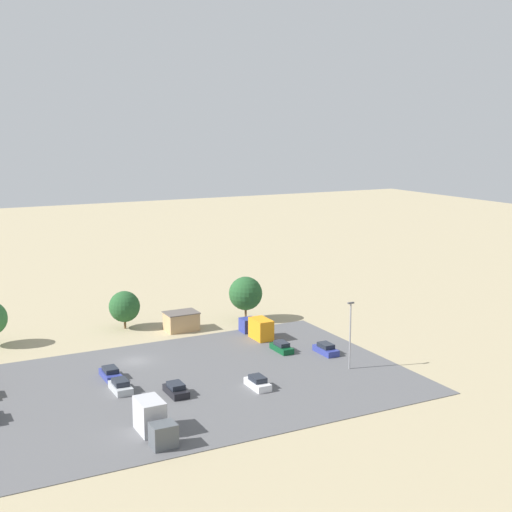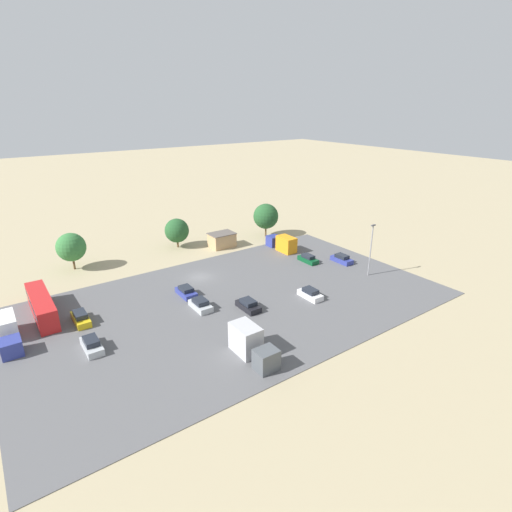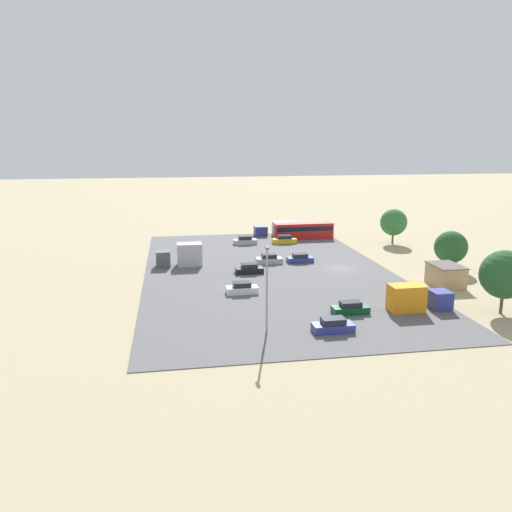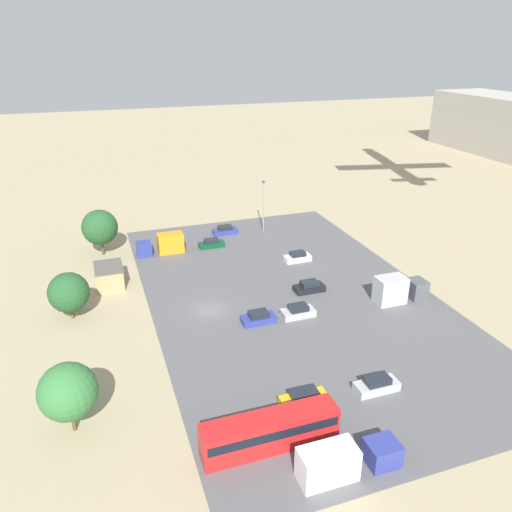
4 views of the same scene
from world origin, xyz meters
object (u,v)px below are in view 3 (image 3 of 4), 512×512
at_px(parked_car_3, 249,269).
at_px(parked_car_7, 300,259).
at_px(shed_building, 446,275).
at_px(parked_truck_1, 277,229).
at_px(parked_truck_0, 416,298).
at_px(parked_car_2, 242,289).
at_px(parked_car_5, 333,326).
at_px(parked_truck_2, 182,256).
at_px(parked_car_0, 245,241).
at_px(parked_car_1, 284,240).
at_px(parked_car_6, 269,259).
at_px(parked_car_4, 350,308).
at_px(bus, 304,230).

height_order(parked_car_3, parked_car_7, parked_car_3).
distance_m(shed_building, parked_truck_1, 42.62).
bearing_deg(parked_truck_1, parked_truck_0, -172.88).
xyz_separation_m(parked_car_2, parked_truck_1, (38.91, -12.96, 0.68)).
distance_m(parked_car_5, parked_truck_2, 34.07).
relative_size(parked_car_0, parked_car_1, 0.97).
bearing_deg(shed_building, parked_truck_1, 20.63).
bearing_deg(parked_truck_1, parked_car_6, 164.86).
xyz_separation_m(parked_car_1, parked_truck_0, (-40.33, -6.50, 0.76)).
height_order(shed_building, parked_car_1, shed_building).
bearing_deg(parked_car_3, parked_car_1, -25.93).
relative_size(parked_car_4, parked_car_5, 0.98).
bearing_deg(bus, parked_car_2, 153.11).
xyz_separation_m(bus, parked_truck_0, (-44.23, -1.64, -0.28)).
relative_size(parked_car_0, parked_car_2, 1.08).
distance_m(parked_car_6, parked_truck_0, 28.16).
xyz_separation_m(parked_car_5, parked_truck_0, (4.88, -11.62, 0.79)).
bearing_deg(parked_car_4, parked_car_5, 143.56).
relative_size(parked_car_1, parked_truck_1, 0.53).
relative_size(parked_car_0, parked_truck_2, 0.62).
bearing_deg(parked_car_4, parked_car_0, 8.65).
xyz_separation_m(shed_building, parked_truck_1, (39.88, 15.01, -0.10)).
relative_size(parked_car_3, parked_car_7, 0.99).
bearing_deg(parked_truck_1, parked_car_7, 176.94).
relative_size(parked_car_1, parked_truck_0, 0.62).
relative_size(parked_car_5, parked_truck_1, 0.50).
bearing_deg(parked_truck_0, parked_car_0, -160.99).
height_order(parked_car_2, parked_car_5, parked_car_2).
height_order(parked_car_1, parked_car_4, parked_car_1).
xyz_separation_m(shed_building, parked_car_4, (-8.72, 16.80, -0.81)).
relative_size(parked_car_4, parked_truck_2, 0.59).
bearing_deg(parked_car_0, shed_building, -144.24).
height_order(bus, parked_car_2, bus).
bearing_deg(parked_car_2, parked_car_6, 156.78).
bearing_deg(parked_truck_2, parked_car_5, -154.47).
bearing_deg(parked_car_1, parked_truck_2, -53.81).
bearing_deg(parked_truck_2, parked_car_4, -144.34).
bearing_deg(parked_car_3, parked_car_7, -59.67).
height_order(parked_car_0, parked_truck_0, parked_truck_0).
xyz_separation_m(bus, parked_truck_2, (-18.37, 24.65, -0.06)).
bearing_deg(parked_car_2, parked_car_0, 170.82).
distance_m(parked_car_2, parked_car_3, 10.08).
height_order(parked_car_6, parked_truck_1, parked_truck_1).
bearing_deg(parked_car_7, parked_truck_2, -92.50).
relative_size(parked_car_3, parked_truck_1, 0.48).
bearing_deg(bus, shed_building, -163.36).
bearing_deg(shed_building, parked_car_0, 35.76).
bearing_deg(parked_truck_2, parked_truck_1, -41.37).
xyz_separation_m(parked_car_2, parked_truck_2, (15.97, 7.24, 1.00)).
relative_size(parked_car_0, parked_truck_1, 0.52).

